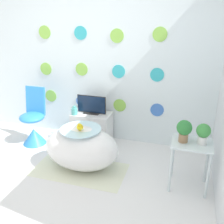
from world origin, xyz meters
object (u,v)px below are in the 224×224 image
chair (34,127)px  bathtub (81,148)px  tv (92,106)px  potted_plant_right (203,133)px  vase (74,111)px  potted_plant_left (184,129)px

chair → bathtub: bearing=-23.1°
bathtub → chair: 1.08m
bathtub → tv: tv is taller
potted_plant_right → vase: bearing=160.8°
potted_plant_right → bathtub: bearing=179.3°
potted_plant_left → vase: bearing=158.4°
vase → potted_plant_right: bearing=-19.2°
vase → potted_plant_left: size_ratio=0.53×
chair → vase: 0.70m
chair → vase: size_ratio=6.58×
tv → bathtub: bearing=-79.6°
chair → potted_plant_left: 2.36m
tv → vase: tv is taller
chair → potted_plant_left: bearing=-11.2°
tv → vase: (-0.24, -0.12, -0.07)m
chair → tv: bearing=20.3°
bathtub → vase: size_ratio=7.34×
potted_plant_left → bathtub: bearing=178.8°
chair → tv: (0.86, 0.32, 0.33)m
bathtub → chair: bearing=156.9°
potted_plant_left → potted_plant_right: bearing=2.0°
bathtub → potted_plant_right: 1.54m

